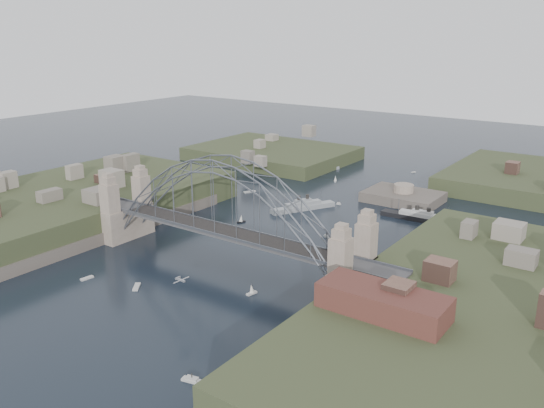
{
  "coord_description": "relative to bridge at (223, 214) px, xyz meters",
  "views": [
    {
      "loc": [
        76.26,
        -88.47,
        50.09
      ],
      "look_at": [
        0.0,
        18.0,
        10.0
      ],
      "focal_mm": 37.53,
      "sensor_mm": 36.0,
      "label": 1
    }
  ],
  "objects": [
    {
      "name": "ground",
      "position": [
        0.0,
        0.0,
        -12.32
      ],
      "size": [
        500.0,
        500.0,
        0.0
      ],
      "primitive_type": "plane",
      "color": "black",
      "rests_on": "ground"
    },
    {
      "name": "bridge",
      "position": [
        0.0,
        0.0,
        0.0
      ],
      "size": [
        84.0,
        13.8,
        24.6
      ],
      "color": "#454547",
      "rests_on": "ground"
    },
    {
      "name": "shore_west",
      "position": [
        -57.32,
        0.0,
        -10.35
      ],
      "size": [
        50.5,
        90.0,
        12.0
      ],
      "color": "#333C20",
      "rests_on": "ground"
    },
    {
      "name": "shore_east",
      "position": [
        57.32,
        0.0,
        -10.35
      ],
      "size": [
        50.5,
        90.0,
        12.0
      ],
      "color": "#333C20",
      "rests_on": "ground"
    },
    {
      "name": "headland_nw",
      "position": [
        -55.0,
        95.0,
        -11.82
      ],
      "size": [
        60.0,
        45.0,
        9.0
      ],
      "primitive_type": "cube",
      "color": "#333C20",
      "rests_on": "ground"
    },
    {
      "name": "fort_island",
      "position": [
        12.0,
        70.0,
        -12.66
      ],
      "size": [
        22.0,
        16.0,
        9.4
      ],
      "color": "#524940",
      "rests_on": "ground"
    },
    {
      "name": "wharf_shed",
      "position": [
        44.0,
        -14.0,
        -2.32
      ],
      "size": [
        20.0,
        8.0,
        4.0
      ],
      "primitive_type": "cube",
      "color": "#592D26",
      "rests_on": "shore_east"
    },
    {
      "name": "finger_pier",
      "position": [
        39.0,
        -28.0,
        -11.62
      ],
      "size": [
        4.0,
        22.0,
        1.4
      ],
      "primitive_type": "cube",
      "color": "#454547",
      "rests_on": "ground"
    },
    {
      "name": "naval_cruiser_near",
      "position": [
        -8.27,
        45.08,
        -11.38
      ],
      "size": [
        11.85,
        19.07,
        6.05
      ],
      "color": "#9B9FA2",
      "rests_on": "ground"
    },
    {
      "name": "naval_cruiser_far",
      "position": [
        -27.98,
        89.64,
        -11.58
      ],
      "size": [
        6.98,
        13.82,
        4.76
      ],
      "color": "#9B9FA2",
      "rests_on": "ground"
    },
    {
      "name": "ocean_liner",
      "position": [
        23.82,
        55.48,
        -11.44
      ],
      "size": [
        23.26,
        3.91,
        5.69
      ],
      "color": "black",
      "rests_on": "ground"
    },
    {
      "name": "aeroplane",
      "position": [
        9.01,
        -22.6,
        -4.72
      ],
      "size": [
        1.94,
        3.64,
        0.53
      ],
      "color": "#9D9EA4"
    },
    {
      "name": "small_boat_a",
      "position": [
        -15.88,
        25.75,
        -11.45
      ],
      "size": [
        1.62,
        2.44,
        2.38
      ],
      "color": "#BCBCB8",
      "rests_on": "ground"
    },
    {
      "name": "small_boat_b",
      "position": [
        9.07,
        28.91,
        -12.03
      ],
      "size": [
        1.8,
        1.15,
        1.43
      ],
      "color": "#BCBCB8",
      "rests_on": "ground"
    },
    {
      "name": "small_boat_c",
      "position": [
        -7.55,
        -18.79,
        -12.17
      ],
      "size": [
        2.95,
        3.34,
        0.45
      ],
      "color": "#BCBCB8",
      "rests_on": "ground"
    },
    {
      "name": "small_boat_d",
      "position": [
        30.05,
        43.78,
        -12.17
      ],
      "size": [
        2.57,
        2.02,
        0.45
      ],
      "color": "#BCBCB8",
      "rests_on": "ground"
    },
    {
      "name": "small_boat_e",
      "position": [
        -32.46,
        50.83,
        -12.17
      ],
      "size": [
        2.8,
        4.13,
        0.45
      ],
      "color": "#BCBCB8",
      "rests_on": "ground"
    },
    {
      "name": "small_boat_f",
      "position": [
        -2.37,
        55.74,
        -12.02
      ],
      "size": [
        1.44,
        0.77,
        1.43
      ],
      "color": "#BCBCB8",
      "rests_on": "ground"
    },
    {
      "name": "small_boat_g",
      "position": [
        23.97,
        -35.95,
        -12.04
      ],
      "size": [
        3.37,
        1.75,
        1.43
      ],
      "color": "#BCBCB8",
      "rests_on": "ground"
    },
    {
      "name": "small_boat_h",
      "position": [
        -16.55,
        78.72,
        -11.39
      ],
      "size": [
        1.5,
        2.13,
        2.38
      ],
      "color": "#BCBCB8",
      "rests_on": "ground"
    },
    {
      "name": "small_boat_i",
      "position": [
        30.03,
        14.2,
        -11.41
      ],
      "size": [
        1.99,
        1.99,
        2.38
      ],
      "color": "#BCBCB8",
      "rests_on": "ground"
    },
    {
      "name": "small_boat_j",
      "position": [
        -19.28,
        -22.02,
        -12.17
      ],
      "size": [
        1.27,
        2.86,
        0.45
      ],
      "color": "#BCBCB8",
      "rests_on": "ground"
    },
    {
      "name": "small_boat_k",
      "position": [
        0.35,
        106.99,
        -12.17
      ],
      "size": [
        1.26,
        1.95,
        0.45
      ],
      "color": "#BCBCB8",
      "rests_on": "ground"
    },
    {
      "name": "small_boat_l",
      "position": [
        -40.97,
        29.2,
        -12.17
      ],
      "size": [
        2.69,
        1.93,
        0.45
      ],
      "color": "#BCBCB8",
      "rests_on": "ground"
    },
    {
      "name": "small_boat_m",
      "position": [
        13.31,
        -7.52,
        -11.45
      ],
      "size": [
        1.29,
        2.47,
        2.38
      ],
      "color": "#BCBCB8",
      "rests_on": "ground"
    },
    {
      "name": "small_boat_n",
      "position": [
        36.59,
        84.56,
        -12.04
      ],
      "size": [
        1.03,
        2.75,
        1.43
      ],
      "color": "#BCBCB8",
      "rests_on": "ground"
    }
  ]
}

